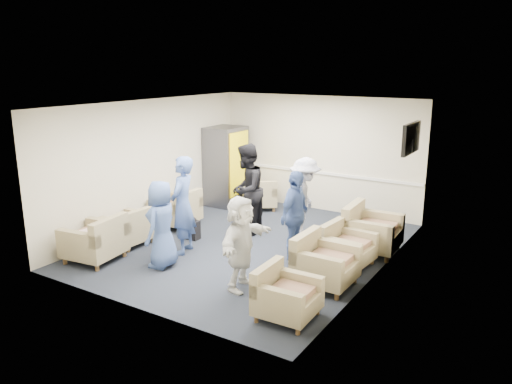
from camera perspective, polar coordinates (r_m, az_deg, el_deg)
The scene contains 25 objects.
floor at distance 9.67m, azimuth -0.66°, elevation -6.15°, with size 6.00×6.00×0.00m, color black.
ceiling at distance 9.08m, azimuth -0.70°, elevation 10.01°, with size 6.00×6.00×0.00m, color white.
back_wall at distance 11.87m, azimuth 7.15°, elevation 4.38°, with size 5.00×0.02×2.70m, color beige.
front_wall at distance 7.03m, azimuth -13.96°, elevation -2.97°, with size 5.00×0.02×2.70m, color beige.
left_wall at distance 10.81m, azimuth -11.94°, elevation 3.18°, with size 0.02×6.00×2.70m, color beige.
right_wall at distance 8.25m, azimuth 14.12°, elevation -0.40°, with size 0.02×6.00×2.70m, color beige.
chair_rail at distance 11.94m, azimuth 7.04°, elevation 2.24°, with size 4.98×0.04×0.06m, color silver.
tv at distance 9.84m, azimuth 17.30°, elevation 5.87°, with size 0.10×1.00×0.58m.
armchair_left_near at distance 9.28m, azimuth -17.75°, elevation -5.46°, with size 0.99×0.99×0.71m.
armchair_left_mid at distance 9.95m, azimuth -14.17°, elevation -4.09°, with size 0.80×0.80×0.63m.
armchair_left_far at distance 10.83m, azimuth -8.94°, elevation -2.16°, with size 0.88×0.88×0.68m.
armchair_right_near at distance 6.99m, azimuth 3.23°, elevation -11.87°, with size 0.79×0.79×0.62m.
armchair_right_midnear at distance 7.98m, azimuth 7.57°, elevation -8.20°, with size 0.87×0.87×0.69m.
armchair_right_midfar at distance 8.82m, azimuth 10.16°, elevation -6.30°, with size 0.84×0.84×0.62m.
armchair_right_far at distance 9.51m, azimuth 12.83°, elevation -4.50°, with size 0.97×0.97×0.75m.
armchair_corner at distance 11.99m, azimuth 0.40°, elevation -0.48°, with size 1.10×1.10×0.63m.
vending_machine at distance 12.28m, azimuth -3.43°, elevation 2.98°, with size 0.78×0.91×1.93m.
backpack at distance 10.03m, azimuth -7.26°, elevation -4.08°, with size 0.27×0.19×0.46m.
pillow at distance 9.23m, azimuth -17.92°, elevation -4.43°, with size 0.42×0.32×0.12m, color silver.
person_front_left at distance 8.64m, azimuth -10.75°, elevation -3.64°, with size 0.74×0.48×1.51m, color #3E5896.
person_mid_left at distance 9.17m, azimuth -8.38°, elevation -1.51°, with size 0.66×0.43×1.81m, color #3E5896.
person_back_left at distance 10.07m, azimuth -1.10°, elevation 0.25°, with size 0.91×0.71×1.87m, color black.
person_back_right at distance 9.77m, azimuth 5.60°, elevation -0.88°, with size 1.07×0.62×1.66m, color silver.
person_mid_right at distance 8.83m, azimuth 4.46°, elevation -2.71°, with size 0.94×0.39×1.61m, color #3E5896.
person_front_right at distance 7.68m, azimuth -1.72°, elevation -5.84°, with size 1.38×0.44×1.48m, color silver.
Camera 1 is at (4.87, -7.63, 3.40)m, focal length 35.00 mm.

